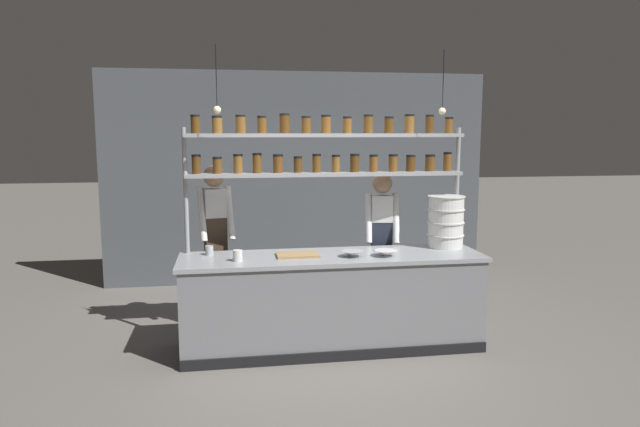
{
  "coord_description": "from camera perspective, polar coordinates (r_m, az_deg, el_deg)",
  "views": [
    {
      "loc": [
        -0.98,
        -5.27,
        2.08
      ],
      "look_at": [
        -0.09,
        0.2,
        1.3
      ],
      "focal_mm": 32.0,
      "sensor_mm": 36.0,
      "label": 1
    }
  ],
  "objects": [
    {
      "name": "prep_bowl_near_left",
      "position": [
        5.41,
        3.27,
        -4.06
      ],
      "size": [
        0.21,
        0.21,
        0.06
      ],
      "color": "#B2B7BC",
      "rests_on": "prep_counter"
    },
    {
      "name": "serving_cup_by_board",
      "position": [
        5.27,
        -8.23,
        -4.19
      ],
      "size": [
        0.09,
        0.09,
        0.1
      ],
      "color": "silver",
      "rests_on": "prep_counter"
    },
    {
      "name": "cutting_board",
      "position": [
        5.44,
        -2.25,
        -4.16
      ],
      "size": [
        0.4,
        0.26,
        0.02
      ],
      "color": "#A88456",
      "rests_on": "prep_counter"
    },
    {
      "name": "chef_center",
      "position": [
        6.16,
        6.17,
        -2.56
      ],
      "size": [
        0.4,
        0.32,
        1.66
      ],
      "rotation": [
        0.0,
        0.0,
        -0.19
      ],
      "color": "black",
      "rests_on": "ground_plane"
    },
    {
      "name": "container_stack",
      "position": [
        5.96,
        12.47,
        -0.79
      ],
      "size": [
        0.38,
        0.38,
        0.53
      ],
      "color": "white",
      "rests_on": "prep_counter"
    },
    {
      "name": "ground_plane",
      "position": [
        5.75,
        1.21,
        -13.18
      ],
      "size": [
        40.0,
        40.0,
        0.0
      ],
      "primitive_type": "plane",
      "color": "slate"
    },
    {
      "name": "prep_counter",
      "position": [
        5.6,
        1.23,
        -8.79
      ],
      "size": [
        2.92,
        0.76,
        0.92
      ],
      "color": "gray",
      "rests_on": "ground_plane"
    },
    {
      "name": "prep_bowl_center_front",
      "position": [
        5.46,
        6.6,
        -3.98
      ],
      "size": [
        0.22,
        0.22,
        0.06
      ],
      "color": "white",
      "rests_on": "prep_counter"
    },
    {
      "name": "spice_shelf_unit",
      "position": [
        5.69,
        0.64,
        5.65
      ],
      "size": [
        2.8,
        0.28,
        2.27
      ],
      "color": "#999BA0",
      "rests_on": "ground_plane"
    },
    {
      "name": "chef_left",
      "position": [
        6.08,
        -10.4,
        -2.14
      ],
      "size": [
        0.4,
        0.33,
        1.75
      ],
      "rotation": [
        0.0,
        0.0,
        0.21
      ],
      "color": "black",
      "rests_on": "ground_plane"
    },
    {
      "name": "back_wall",
      "position": [
        7.98,
        -2.19,
        3.56
      ],
      "size": [
        5.32,
        0.12,
        2.91
      ],
      "primitive_type": "cube",
      "color": "#4C5156",
      "rests_on": "ground_plane"
    },
    {
      "name": "pendant_light_row",
      "position": [
        5.36,
        1.34,
        10.55
      ],
      "size": [
        2.19,
        0.07,
        0.61
      ],
      "color": "black"
    },
    {
      "name": "serving_cup_front",
      "position": [
        5.58,
        -11.01,
        -3.64
      ],
      "size": [
        0.08,
        0.08,
        0.09
      ],
      "color": "#B2B7BC",
      "rests_on": "prep_counter"
    }
  ]
}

